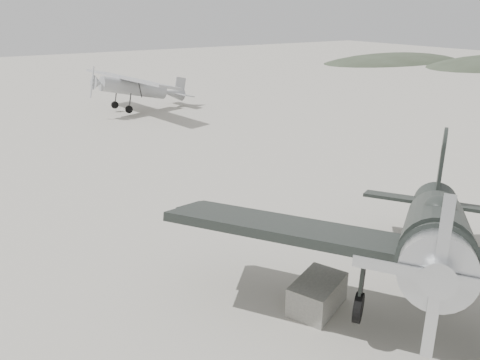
# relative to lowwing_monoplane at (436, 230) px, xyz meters

# --- Properties ---
(ground) EXTENTS (160.00, 160.00, 0.00)m
(ground) POSITION_rel_lowwing_monoplane_xyz_m (0.75, 4.33, -2.36)
(ground) COLOR gray
(ground) RESTS_ON ground
(hill_northeast) EXTENTS (32.00, 16.00, 5.20)m
(hill_northeast) POSITION_rel_lowwing_monoplane_xyz_m (50.75, 44.33, -2.36)
(hill_northeast) COLOR #323B2A
(hill_northeast) RESTS_ON ground
(lowwing_monoplane) EXTENTS (11.24, 12.61, 4.45)m
(lowwing_monoplane) POSITION_rel_lowwing_monoplane_xyz_m (0.00, 0.00, 0.00)
(lowwing_monoplane) COLOR black
(lowwing_monoplane) RESTS_ON ground
(highwing_monoplane) EXTENTS (8.42, 11.81, 3.33)m
(highwing_monoplane) POSITION_rel_lowwing_monoplane_xyz_m (2.89, 29.43, -0.27)
(highwing_monoplane) COLOR #9B9DA0
(highwing_monoplane) RESTS_ON ground
(equipment_block) EXTENTS (2.01, 1.68, 0.86)m
(equipment_block) POSITION_rel_lowwing_monoplane_xyz_m (-2.62, 1.54, -1.93)
(equipment_block) COLOR slate
(equipment_block) RESTS_ON ground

